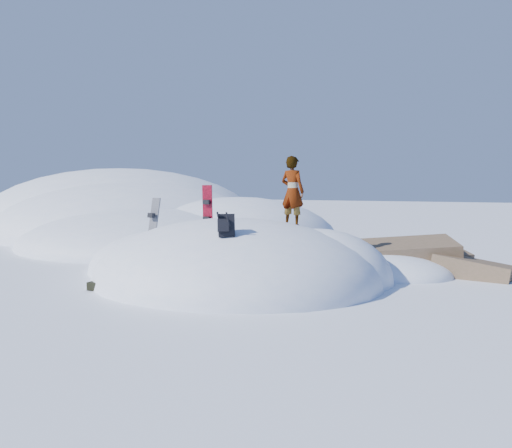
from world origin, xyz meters
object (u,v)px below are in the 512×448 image
at_px(snowboard_dark, 153,226).
at_px(backpack, 226,226).
at_px(snowboard_red, 207,212).
at_px(person, 292,192).

relative_size(snowboard_dark, backpack, 2.82).
relative_size(snowboard_red, person, 0.80).
xyz_separation_m(snowboard_red, backpack, (1.44, -1.81, -0.14)).
relative_size(snowboard_red, backpack, 2.55).
bearing_deg(person, snowboard_red, 35.47).
height_order(snowboard_red, snowboard_dark, snowboard_red).
xyz_separation_m(snowboard_dark, person, (3.63, 0.72, 0.92)).
xyz_separation_m(snowboard_red, person, (1.96, 0.76, 0.51)).
xyz_separation_m(snowboard_dark, backpack, (3.11, -1.85, 0.26)).
distance_m(snowboard_red, snowboard_dark, 1.72).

